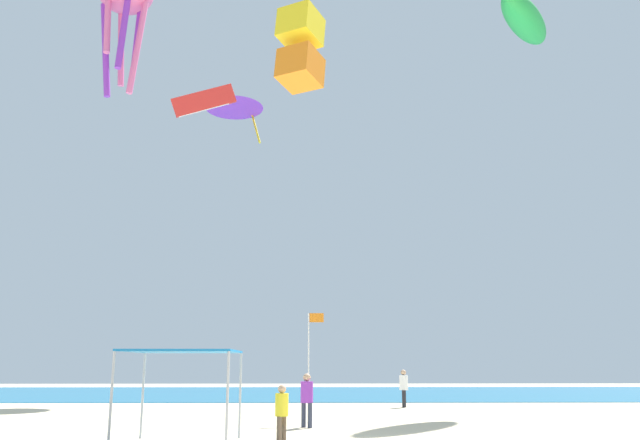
{
  "coord_description": "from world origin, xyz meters",
  "views": [
    {
      "loc": [
        -2.93,
        -17.62,
        2.15
      ],
      "look_at": [
        -2.26,
        15.23,
        9.5
      ],
      "focal_mm": 36.11,
      "sensor_mm": 36.0,
      "label": 1
    }
  ],
  "objects_px": {
    "kite_delta_purple": "(234,103)",
    "kite_inflatable_green": "(524,19)",
    "kite_parafoil_red": "(204,101)",
    "canopy_tent": "(183,355)",
    "person_leftmost": "(404,385)",
    "person_rightmost": "(307,396)",
    "banner_flag": "(310,357)",
    "kite_box_yellow": "(300,48)",
    "person_near_tent": "(282,409)"
  },
  "relations": [
    {
      "from": "person_near_tent",
      "to": "kite_box_yellow",
      "type": "xyz_separation_m",
      "value": [
        0.41,
        2.93,
        12.58
      ]
    },
    {
      "from": "kite_inflatable_green",
      "to": "kite_delta_purple",
      "type": "bearing_deg",
      "value": -71.72
    },
    {
      "from": "kite_delta_purple",
      "to": "kite_box_yellow",
      "type": "distance_m",
      "value": 23.07
    },
    {
      "from": "banner_flag",
      "to": "kite_inflatable_green",
      "type": "height_order",
      "value": "kite_inflatable_green"
    },
    {
      "from": "banner_flag",
      "to": "kite_inflatable_green",
      "type": "xyz_separation_m",
      "value": [
        13.67,
        11.84,
        21.21
      ]
    },
    {
      "from": "kite_box_yellow",
      "to": "canopy_tent",
      "type": "bearing_deg",
      "value": -104.3
    },
    {
      "from": "person_rightmost",
      "to": "kite_box_yellow",
      "type": "bearing_deg",
      "value": -54.05
    },
    {
      "from": "person_rightmost",
      "to": "kite_box_yellow",
      "type": "xyz_separation_m",
      "value": [
        -0.29,
        -1.42,
        12.43
      ]
    },
    {
      "from": "banner_flag",
      "to": "kite_box_yellow",
      "type": "relative_size",
      "value": 1.35
    },
    {
      "from": "kite_delta_purple",
      "to": "canopy_tent",
      "type": "bearing_deg",
      "value": 58.83
    },
    {
      "from": "kite_delta_purple",
      "to": "banner_flag",
      "type": "bearing_deg",
      "value": 71.28
    },
    {
      "from": "canopy_tent",
      "to": "kite_inflatable_green",
      "type": "xyz_separation_m",
      "value": [
        17.25,
        18.54,
        21.23
      ]
    },
    {
      "from": "kite_delta_purple",
      "to": "person_leftmost",
      "type": "bearing_deg",
      "value": 101.25
    },
    {
      "from": "kite_parafoil_red",
      "to": "kite_inflatable_green",
      "type": "bearing_deg",
      "value": 170.08
    },
    {
      "from": "canopy_tent",
      "to": "person_leftmost",
      "type": "distance_m",
      "value": 17.34
    },
    {
      "from": "person_near_tent",
      "to": "kite_inflatable_green",
      "type": "height_order",
      "value": "kite_inflatable_green"
    },
    {
      "from": "kite_parafoil_red",
      "to": "kite_box_yellow",
      "type": "bearing_deg",
      "value": 102.21
    },
    {
      "from": "kite_delta_purple",
      "to": "kite_inflatable_green",
      "type": "relative_size",
      "value": 0.85
    },
    {
      "from": "person_leftmost",
      "to": "person_rightmost",
      "type": "xyz_separation_m",
      "value": [
        -4.92,
        -10.41,
        -0.02
      ]
    },
    {
      "from": "person_leftmost",
      "to": "kite_box_yellow",
      "type": "height_order",
      "value": "kite_box_yellow"
    },
    {
      "from": "person_near_tent",
      "to": "kite_box_yellow",
      "type": "distance_m",
      "value": 12.92
    },
    {
      "from": "person_near_tent",
      "to": "kite_box_yellow",
      "type": "bearing_deg",
      "value": -161.6
    },
    {
      "from": "canopy_tent",
      "to": "person_rightmost",
      "type": "bearing_deg",
      "value": 53.76
    },
    {
      "from": "kite_delta_purple",
      "to": "kite_inflatable_green",
      "type": "bearing_deg",
      "value": 126.58
    },
    {
      "from": "banner_flag",
      "to": "person_near_tent",
      "type": "bearing_deg",
      "value": -97.47
    },
    {
      "from": "kite_inflatable_green",
      "to": "kite_box_yellow",
      "type": "distance_m",
      "value": 23.09
    },
    {
      "from": "kite_parafoil_red",
      "to": "kite_inflatable_green",
      "type": "height_order",
      "value": "kite_inflatable_green"
    },
    {
      "from": "banner_flag",
      "to": "kite_parafoil_red",
      "type": "bearing_deg",
      "value": 118.55
    },
    {
      "from": "canopy_tent",
      "to": "person_near_tent",
      "type": "height_order",
      "value": "canopy_tent"
    },
    {
      "from": "person_leftmost",
      "to": "canopy_tent",
      "type": "bearing_deg",
      "value": 166.04
    },
    {
      "from": "banner_flag",
      "to": "kite_delta_purple",
      "type": "distance_m",
      "value": 26.01
    },
    {
      "from": "kite_delta_purple",
      "to": "kite_box_yellow",
      "type": "xyz_separation_m",
      "value": [
        4.97,
        -21.46,
        -6.84
      ]
    },
    {
      "from": "person_leftmost",
      "to": "kite_delta_purple",
      "type": "distance_m",
      "value": 23.82
    },
    {
      "from": "canopy_tent",
      "to": "kite_box_yellow",
      "type": "distance_m",
      "value": 12.01
    },
    {
      "from": "person_leftmost",
      "to": "kite_inflatable_green",
      "type": "distance_m",
      "value": 24.46
    },
    {
      "from": "person_near_tent",
      "to": "person_rightmost",
      "type": "relative_size",
      "value": 0.86
    },
    {
      "from": "person_rightmost",
      "to": "person_leftmost",
      "type": "bearing_deg",
      "value": 112.32
    },
    {
      "from": "kite_parafoil_red",
      "to": "banner_flag",
      "type": "bearing_deg",
      "value": 109.11
    },
    {
      "from": "person_rightmost",
      "to": "kite_parafoil_red",
      "type": "height_order",
      "value": "kite_parafoil_red"
    },
    {
      "from": "banner_flag",
      "to": "kite_delta_purple",
      "type": "height_order",
      "value": "kite_delta_purple"
    },
    {
      "from": "banner_flag",
      "to": "kite_box_yellow",
      "type": "height_order",
      "value": "kite_box_yellow"
    },
    {
      "from": "person_near_tent",
      "to": "kite_inflatable_green",
      "type": "relative_size",
      "value": 0.23
    },
    {
      "from": "person_near_tent",
      "to": "kite_delta_purple",
      "type": "xyz_separation_m",
      "value": [
        -4.56,
        24.39,
        19.42
      ]
    },
    {
      "from": "person_near_tent",
      "to": "banner_flag",
      "type": "height_order",
      "value": "banner_flag"
    },
    {
      "from": "person_rightmost",
      "to": "kite_inflatable_green",
      "type": "distance_m",
      "value": 29.84
    },
    {
      "from": "person_rightmost",
      "to": "kite_delta_purple",
      "type": "relative_size",
      "value": 0.31
    },
    {
      "from": "person_near_tent",
      "to": "kite_delta_purple",
      "type": "bearing_deg",
      "value": -143.03
    },
    {
      "from": "canopy_tent",
      "to": "kite_parafoil_red",
      "type": "distance_m",
      "value": 24.5
    },
    {
      "from": "canopy_tent",
      "to": "banner_flag",
      "type": "distance_m",
      "value": 7.59
    },
    {
      "from": "person_near_tent",
      "to": "kite_delta_purple",
      "type": "height_order",
      "value": "kite_delta_purple"
    }
  ]
}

